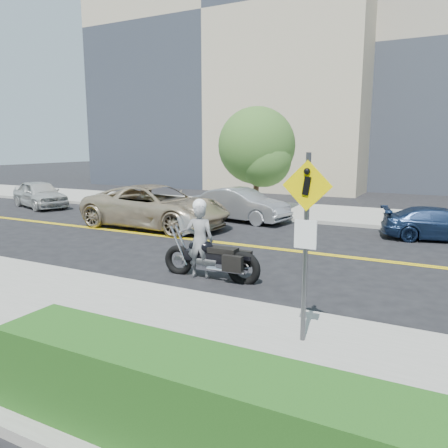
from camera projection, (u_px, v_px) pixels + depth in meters
ground_plane at (237, 244)px, 14.50m from camera, size 120.00×120.00×0.00m
sidewalk_near at (59, 323)px, 7.92m from camera, size 60.00×5.00×0.15m
sidewalk_far at (304, 212)px, 21.04m from camera, size 60.00×5.00×0.15m
building_left at (244, 31)px, 36.02m from camera, size 22.00×14.00×25.00m
pedestrian_sign at (306, 230)px, 6.73m from camera, size 0.78×0.08×3.00m
motorcyclist at (200, 239)px, 10.73m from camera, size 0.77×0.61×1.98m
motorcycle at (211, 248)px, 10.69m from camera, size 2.55×0.84×1.54m
suv at (156, 206)px, 17.38m from camera, size 6.15×2.95×1.69m
parked_car_white at (40, 194)px, 22.97m from camera, size 4.50×2.98×1.42m
parked_car_silver at (241, 205)px, 18.86m from camera, size 4.50×2.16×1.42m
parked_car_blue at (440, 224)px, 15.10m from camera, size 4.15×2.47×1.13m
tree_far_a at (257, 146)px, 21.12m from camera, size 3.73×3.73×5.09m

